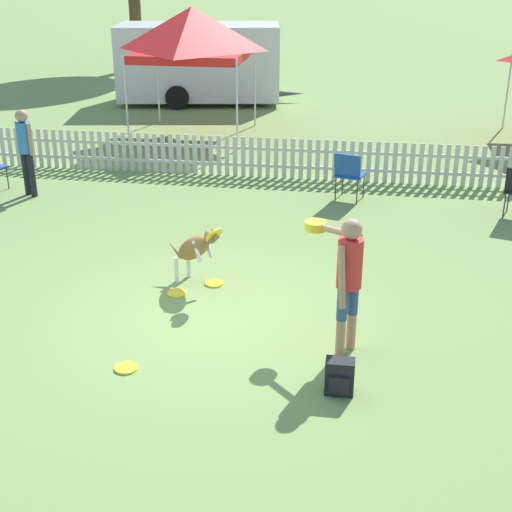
{
  "coord_description": "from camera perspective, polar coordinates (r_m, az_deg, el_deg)",
  "views": [
    {
      "loc": [
        1.84,
        -7.77,
        4.26
      ],
      "look_at": [
        0.58,
        0.22,
        0.78
      ],
      "focal_mm": 50.0,
      "sensor_mm": 36.0,
      "label": 1
    }
  ],
  "objects": [
    {
      "name": "canopy_tent_main",
      "position": [
        17.66,
        -5.12,
        17.36
      ],
      "size": [
        2.63,
        2.63,
        3.05
      ],
      "color": "silver",
      "rests_on": "ground_plane"
    },
    {
      "name": "leaping_dog",
      "position": [
        9.65,
        -4.88,
        0.69
      ],
      "size": [
        0.96,
        0.74,
        0.97
      ],
      "rotation": [
        0.0,
        0.0,
        -2.18
      ],
      "color": "olive",
      "rests_on": "ground_plane"
    },
    {
      "name": "equipment_trailer",
      "position": [
        22.0,
        -4.57,
        15.24
      ],
      "size": [
        5.62,
        2.86,
        2.26
      ],
      "rotation": [
        0.0,
        0.0,
        0.16
      ],
      "color": "silver",
      "rests_on": "ground_plane"
    },
    {
      "name": "folding_chair_center",
      "position": [
        13.13,
        7.45,
        6.68
      ],
      "size": [
        0.6,
        0.62,
        0.91
      ],
      "rotation": [
        0.0,
        0.0,
        2.87
      ],
      "color": "#333338",
      "rests_on": "ground_plane"
    },
    {
      "name": "frisbee_near_dog",
      "position": [
        9.65,
        -6.38,
        -2.97
      ],
      "size": [
        0.26,
        0.26,
        0.02
      ],
      "color": "yellow",
      "rests_on": "ground_plane"
    },
    {
      "name": "picket_fence",
      "position": [
        14.44,
        1.29,
        7.85
      ],
      "size": [
        20.76,
        0.04,
        0.82
      ],
      "color": "beige",
      "rests_on": "ground_plane"
    },
    {
      "name": "ground_plane",
      "position": [
        9.05,
        -3.89,
        -4.84
      ],
      "size": [
        240.0,
        240.0,
        0.0
      ],
      "primitive_type": "plane",
      "color": "olive"
    },
    {
      "name": "spectator_standing",
      "position": [
        13.87,
        -17.98,
        8.48
      ],
      "size": [
        0.38,
        0.27,
        1.62
      ],
      "rotation": [
        0.0,
        0.0,
        2.66
      ],
      "color": "black",
      "rests_on": "ground_plane"
    },
    {
      "name": "handler_person",
      "position": [
        7.92,
        7.21,
        -0.99
      ],
      "size": [
        0.75,
        1.03,
        1.63
      ],
      "rotation": [
        0.0,
        0.0,
        0.96
      ],
      "color": "tan",
      "rests_on": "ground_plane"
    },
    {
      "name": "backpack_on_grass",
      "position": [
        7.54,
        6.71,
        -9.59
      ],
      "size": [
        0.3,
        0.22,
        0.39
      ],
      "color": "black",
      "rests_on": "ground_plane"
    },
    {
      "name": "frisbee_near_handler",
      "position": [
        9.89,
        -3.37,
        -2.19
      ],
      "size": [
        0.26,
        0.26,
        0.02
      ],
      "color": "yellow",
      "rests_on": "ground_plane"
    },
    {
      "name": "frisbee_midfield",
      "position": [
        8.1,
        -10.34,
        -8.79
      ],
      "size": [
        0.26,
        0.26,
        0.02
      ],
      "color": "yellow",
      "rests_on": "ground_plane"
    }
  ]
}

